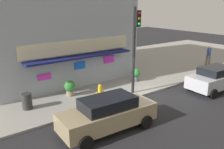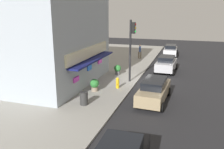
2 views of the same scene
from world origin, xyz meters
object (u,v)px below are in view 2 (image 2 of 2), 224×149
object	(u,v)px
pedestrian	(140,51)
potted_plant_by_doorway	(118,69)
traffic_light	(131,43)
trash_can	(84,98)
fire_hydrant	(118,83)
potted_plant_by_window	(95,84)
parked_car_silver	(166,64)
parked_car_tan	(154,90)
parked_car_white	(171,50)

from	to	relation	value
pedestrian	potted_plant_by_doorway	bearing A→B (deg)	177.15
traffic_light	potted_plant_by_doorway	distance (m)	3.82
trash_can	potted_plant_by_doorway	size ratio (longest dim) A/B	0.91
fire_hydrant	pedestrian	xyz separation A→B (m)	(12.68, 0.77, 0.57)
potted_plant_by_window	fire_hydrant	bearing A→B (deg)	-50.40
parked_car_silver	pedestrian	bearing A→B (deg)	35.90
pedestrian	potted_plant_by_window	distance (m)	13.96
fire_hydrant	trash_can	world-z (taller)	fire_hydrant
trash_can	potted_plant_by_doorway	xyz separation A→B (m)	(8.04, 0.06, 0.10)
pedestrian	potted_plant_by_window	world-z (taller)	pedestrian
potted_plant_by_doorway	parked_car_tan	size ratio (longest dim) A/B	0.21
trash_can	potted_plant_by_window	world-z (taller)	potted_plant_by_window
traffic_light	parked_car_silver	xyz separation A→B (m)	(4.99, -2.62, -2.71)
trash_can	parked_car_tan	distance (m)	4.93
trash_can	parked_car_white	bearing A→B (deg)	-11.20
trash_can	pedestrian	world-z (taller)	pedestrian
potted_plant_by_doorway	parked_car_silver	world-z (taller)	parked_car_silver
pedestrian	parked_car_silver	xyz separation A→B (m)	(-5.46, -3.95, -0.28)
parked_car_silver	parked_car_tan	distance (m)	8.95
fire_hydrant	parked_car_white	xyz separation A→B (m)	(16.25, -2.88, 0.26)
potted_plant_by_window	trash_can	bearing A→B (deg)	-172.52
trash_can	potted_plant_by_window	xyz separation A→B (m)	(2.80, 0.37, 0.09)
parked_car_white	parked_car_tan	bearing A→B (deg)	-178.97
fire_hydrant	potted_plant_by_window	bearing A→B (deg)	129.60
traffic_light	parked_car_tan	size ratio (longest dim) A/B	1.15
parked_car_silver	potted_plant_by_doorway	bearing A→B (deg)	126.39
pedestrian	parked_car_white	world-z (taller)	pedestrian
traffic_light	fire_hydrant	size ratio (longest dim) A/B	5.93
parked_car_silver	parked_car_white	size ratio (longest dim) A/B	0.99
traffic_light	parked_car_white	size ratio (longest dim) A/B	1.26
parked_car_tan	potted_plant_by_window	bearing A→B (deg)	84.19
trash_can	pedestrian	bearing A→B (deg)	-1.27
fire_hydrant	trash_can	bearing A→B (deg)	164.27
pedestrian	parked_car_white	bearing A→B (deg)	-45.64
fire_hydrant	trash_can	distance (m)	4.21
potted_plant_by_doorway	traffic_light	bearing A→B (deg)	-134.83
traffic_light	potted_plant_by_window	bearing A→B (deg)	149.27
trash_can	potted_plant_by_window	bearing A→B (deg)	7.48
parked_car_silver	parked_car_white	world-z (taller)	parked_car_silver
trash_can	potted_plant_by_doorway	world-z (taller)	potted_plant_by_doorway
traffic_light	pedestrian	xyz separation A→B (m)	(10.45, 1.33, -2.44)
parked_car_tan	potted_plant_by_doorway	bearing A→B (deg)	37.61
fire_hydrant	pedestrian	world-z (taller)	pedestrian
potted_plant_by_doorway	potted_plant_by_window	distance (m)	5.24
traffic_light	parked_car_silver	world-z (taller)	traffic_light
trash_can	pedestrian	distance (m)	16.74
parked_car_silver	potted_plant_by_window	bearing A→B (deg)	151.01
traffic_light	parked_car_white	xyz separation A→B (m)	(14.01, -2.32, -2.74)
traffic_light	trash_can	xyz separation A→B (m)	(-6.28, 1.70, -3.00)
parked_car_silver	parked_car_tan	xyz separation A→B (m)	(-8.95, -0.02, -0.00)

